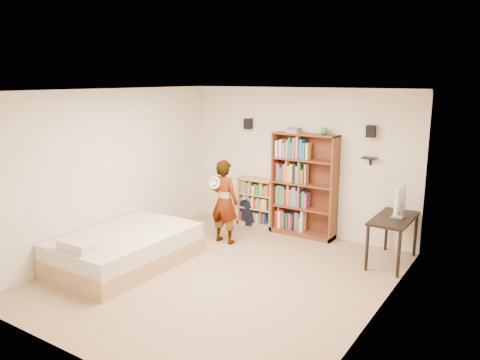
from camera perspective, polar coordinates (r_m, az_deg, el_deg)
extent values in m
cube|color=tan|center=(7.07, -2.23, -11.61)|extent=(4.50, 5.00, 0.01)
cube|color=#F2E4CF|center=(8.75, 7.17, 2.27)|extent=(4.50, 0.02, 2.70)
cube|color=#F2E4CF|center=(4.89, -19.61, -6.50)|extent=(4.50, 0.02, 2.70)
cube|color=#F2E4CF|center=(8.12, -15.42, 1.12)|extent=(0.02, 5.00, 2.70)
cube|color=#F2E4CF|center=(5.68, 16.59, -3.70)|extent=(0.02, 5.00, 2.70)
cube|color=white|center=(6.46, -2.44, 10.84)|extent=(4.50, 5.00, 0.02)
cube|color=white|center=(8.59, 7.32, 10.94)|extent=(4.50, 0.06, 0.06)
cube|color=white|center=(4.67, -20.49, 9.12)|extent=(4.50, 0.06, 0.06)
cube|color=white|center=(7.95, -15.82, 10.47)|extent=(0.06, 5.00, 0.06)
cube|color=white|center=(5.48, 17.14, 9.73)|extent=(0.06, 5.00, 0.06)
cube|color=black|center=(9.08, 0.99, 6.87)|extent=(0.14, 0.12, 0.20)
cube|color=black|center=(8.07, 15.66, 5.73)|extent=(0.14, 0.12, 0.20)
cube|color=black|center=(8.14, 15.50, 2.59)|extent=(0.25, 0.16, 0.02)
imported|color=black|center=(8.21, -1.94, -2.65)|extent=(0.55, 0.36, 1.49)
torus|color=silver|center=(7.89, -3.11, -0.34)|extent=(0.21, 0.08, 0.22)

